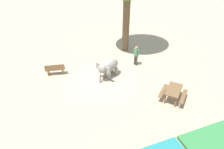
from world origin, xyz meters
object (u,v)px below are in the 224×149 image
(elephant, at_px, (109,67))
(person_handler, at_px, (136,54))
(wooden_bench, at_px, (55,69))
(picnic_table_near, at_px, (173,92))

(elephant, height_order, person_handler, person_handler)
(elephant, bearing_deg, person_handler, 170.02)
(person_handler, xyz_separation_m, wooden_bench, (6.16, -0.82, -0.48))
(person_handler, bearing_deg, picnic_table_near, 74.79)
(elephant, distance_m, picnic_table_near, 4.72)
(wooden_bench, bearing_deg, picnic_table_near, -29.50)
(elephant, distance_m, person_handler, 2.75)
(elephant, relative_size, person_handler, 1.15)
(wooden_bench, bearing_deg, person_handler, 3.55)
(person_handler, distance_m, picnic_table_near, 4.67)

